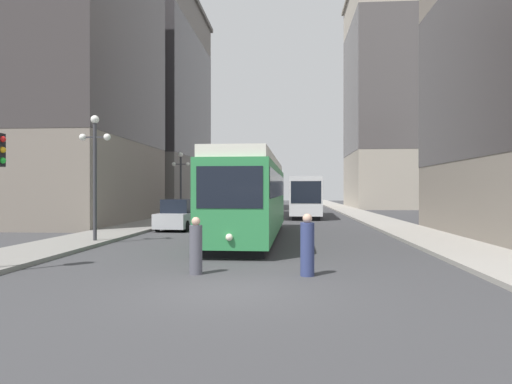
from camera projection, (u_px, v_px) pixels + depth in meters
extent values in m
plane|color=#38383A|center=(228.00, 292.00, 10.75)|extent=(200.00, 200.00, 0.00)
cube|color=gray|center=(204.00, 211.00, 51.23)|extent=(3.07, 120.00, 0.15)
cube|color=gray|center=(352.00, 212.00, 50.04)|extent=(3.07, 120.00, 0.15)
cube|color=black|center=(252.00, 235.00, 22.80)|extent=(2.44, 13.83, 0.35)
cube|color=#2D8447|center=(252.00, 199.00, 22.80)|extent=(2.85, 15.03, 3.10)
cube|color=black|center=(252.00, 185.00, 22.80)|extent=(2.87, 14.43, 1.08)
cube|color=silver|center=(252.00, 163.00, 22.79)|extent=(2.64, 14.73, 0.44)
cube|color=black|center=(230.00, 187.00, 15.35)|extent=(2.21, 0.12, 1.40)
sphere|color=#F2EACC|center=(229.00, 237.00, 15.29)|extent=(0.24, 0.24, 0.24)
cube|color=black|center=(306.00, 215.00, 41.56)|extent=(2.54, 11.04, 0.35)
cube|color=silver|center=(306.00, 195.00, 41.55)|extent=(2.95, 12.00, 3.10)
cube|color=black|center=(306.00, 189.00, 41.55)|extent=(2.97, 11.53, 1.30)
cube|color=black|center=(306.00, 192.00, 35.64)|extent=(2.31, 0.16, 1.71)
cylinder|color=black|center=(157.00, 226.00, 26.57)|extent=(0.21, 0.65, 0.64)
cylinder|color=black|center=(172.00, 223.00, 29.22)|extent=(0.21, 0.65, 0.64)
cylinder|color=black|center=(187.00, 226.00, 26.35)|extent=(0.21, 0.65, 0.64)
cylinder|color=black|center=(198.00, 223.00, 29.01)|extent=(0.21, 0.65, 0.64)
cube|color=#B2B2B7|center=(179.00, 220.00, 27.78)|extent=(2.02, 4.40, 0.84)
cube|color=black|center=(179.00, 206.00, 27.89)|extent=(1.70, 2.45, 0.80)
cylinder|color=black|center=(197.00, 216.00, 37.36)|extent=(0.20, 0.64, 0.64)
cylinder|color=black|center=(203.00, 214.00, 40.40)|extent=(0.20, 0.64, 0.64)
cylinder|color=black|center=(218.00, 216.00, 37.28)|extent=(0.20, 0.64, 0.64)
cylinder|color=black|center=(223.00, 214.00, 40.32)|extent=(0.20, 0.64, 0.64)
cube|color=navy|center=(211.00, 211.00, 38.84)|extent=(1.94, 4.96, 0.84)
cube|color=black|center=(211.00, 202.00, 38.96)|extent=(1.66, 2.74, 0.80)
cylinder|color=navy|center=(307.00, 249.00, 12.73)|extent=(0.38, 0.38, 1.46)
sphere|color=tan|center=(307.00, 218.00, 12.73)|extent=(0.26, 0.26, 0.26)
cylinder|color=#4C4C56|center=(196.00, 250.00, 12.99)|extent=(0.36, 0.36, 1.37)
sphere|color=tan|center=(196.00, 221.00, 12.99)|extent=(0.24, 0.24, 0.24)
sphere|color=red|center=(3.00, 139.00, 13.24)|extent=(0.18, 0.18, 0.18)
sphere|color=gold|center=(3.00, 150.00, 13.24)|extent=(0.18, 0.18, 0.18)
sphere|color=green|center=(3.00, 161.00, 13.24)|extent=(0.18, 0.18, 0.18)
cylinder|color=#333338|center=(95.00, 182.00, 20.44)|extent=(0.16, 0.16, 5.14)
sphere|color=white|center=(95.00, 119.00, 20.43)|extent=(0.36, 0.36, 0.36)
sphere|color=white|center=(83.00, 137.00, 20.47)|extent=(0.31, 0.31, 0.31)
sphere|color=white|center=(107.00, 137.00, 20.39)|extent=(0.31, 0.31, 0.31)
cube|color=#333338|center=(95.00, 137.00, 20.43)|extent=(1.10, 0.06, 0.06)
cylinder|color=#333338|center=(181.00, 188.00, 36.40)|extent=(0.16, 0.16, 4.82)
sphere|color=white|center=(181.00, 155.00, 36.39)|extent=(0.36, 0.36, 0.36)
sphere|color=white|center=(174.00, 164.00, 36.44)|extent=(0.31, 0.31, 0.31)
sphere|color=white|center=(188.00, 164.00, 36.36)|extent=(0.31, 0.31, 0.31)
cube|color=#333338|center=(181.00, 164.00, 36.40)|extent=(1.10, 0.06, 0.06)
cube|color=slate|center=(33.00, 63.00, 33.85)|extent=(15.29, 15.36, 23.26)
cube|color=#3D3838|center=(33.00, 47.00, 33.85)|extent=(15.33, 15.40, 13.96)
cube|color=slate|center=(135.00, 108.00, 54.92)|extent=(14.48, 20.20, 24.19)
cube|color=#383538|center=(135.00, 97.00, 54.92)|extent=(14.52, 20.24, 14.51)
cube|color=#5F5B56|center=(135.00, 3.00, 54.89)|extent=(15.08, 20.80, 0.50)
cube|color=#A89E8E|center=(404.00, 100.00, 63.35)|extent=(14.52, 15.89, 29.33)
cube|color=#544F4E|center=(404.00, 89.00, 63.34)|extent=(14.56, 15.93, 17.60)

